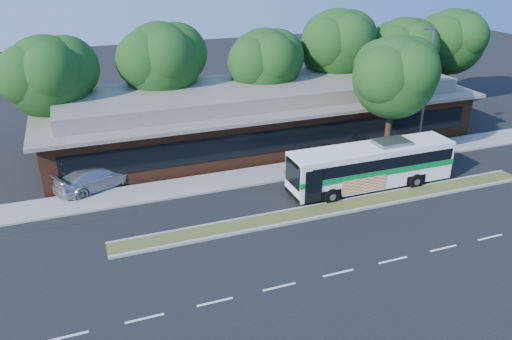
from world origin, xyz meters
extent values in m
plane|color=black|center=(0.00, 0.00, 0.00)|extent=(120.00, 120.00, 0.00)
cube|color=#474E21|center=(0.00, 0.60, 0.07)|extent=(26.00, 1.10, 0.15)
cube|color=gray|center=(0.00, 6.40, 0.06)|extent=(44.00, 2.60, 0.12)
cube|color=black|center=(-18.00, 10.00, 0.01)|extent=(14.00, 12.00, 0.01)
cube|color=#502819|center=(0.00, 13.00, 1.60)|extent=(32.00, 10.00, 3.20)
cube|color=slate|center=(0.00, 13.00, 3.32)|extent=(33.20, 11.20, 0.24)
cube|color=slate|center=(0.00, 13.00, 3.95)|extent=(30.00, 8.00, 1.00)
cube|color=black|center=(0.00, 7.97, 1.70)|extent=(30.00, 0.06, 1.60)
cylinder|color=slate|center=(9.60, 6.00, 4.50)|extent=(0.16, 0.16, 9.00)
cube|color=slate|center=(9.20, 6.00, 9.00)|extent=(0.90, 0.18, 0.14)
cylinder|color=black|center=(-15.00, 15.00, 1.99)|extent=(0.44, 0.44, 3.99)
sphere|color=#143812|center=(-15.00, 15.00, 5.73)|extent=(5.80, 5.80, 5.80)
sphere|color=#143812|center=(-13.70, 15.43, 6.19)|extent=(4.52, 4.52, 4.52)
cylinder|color=black|center=(-7.00, 16.00, 2.10)|extent=(0.44, 0.44, 4.20)
sphere|color=#143812|center=(-7.00, 16.00, 6.00)|extent=(6.00, 6.00, 6.00)
sphere|color=#143812|center=(-5.65, 16.45, 6.48)|extent=(4.68, 4.68, 4.68)
cylinder|color=black|center=(1.00, 15.00, 1.89)|extent=(0.44, 0.44, 3.78)
sphere|color=#143812|center=(1.00, 15.00, 5.46)|extent=(5.60, 5.60, 5.60)
sphere|color=#143812|center=(2.26, 15.42, 5.91)|extent=(4.37, 4.37, 4.37)
cylinder|color=black|center=(8.00, 16.00, 2.21)|extent=(0.44, 0.44, 4.41)
sphere|color=#143812|center=(8.00, 16.00, 6.27)|extent=(6.20, 6.20, 6.20)
sphere|color=#143812|center=(9.39, 16.46, 6.77)|extent=(4.84, 4.84, 4.84)
cylinder|color=black|center=(14.00, 15.00, 1.93)|extent=(0.44, 0.44, 3.86)
sphere|color=#143812|center=(14.00, 15.00, 5.60)|extent=(5.80, 5.80, 5.80)
sphere|color=#143812|center=(15.30, 15.43, 6.07)|extent=(4.52, 4.52, 4.52)
cylinder|color=black|center=(20.00, 16.00, 2.06)|extent=(0.44, 0.44, 4.12)
sphere|color=#143812|center=(20.00, 16.00, 5.92)|extent=(6.00, 6.00, 6.00)
sphere|color=#143812|center=(21.35, 16.45, 6.40)|extent=(4.68, 4.68, 4.68)
cube|color=white|center=(3.27, 2.40, 1.53)|extent=(10.65, 2.27, 2.45)
cube|color=black|center=(3.53, 2.40, 2.02)|extent=(9.80, 2.31, 0.73)
cube|color=white|center=(3.27, 2.40, 2.64)|extent=(10.67, 2.29, 0.23)
cube|color=#057B2F|center=(3.27, 2.40, 1.45)|extent=(10.71, 2.32, 0.34)
cube|color=black|center=(-2.08, 2.40, 1.82)|extent=(0.05, 1.99, 1.52)
cube|color=black|center=(8.61, 2.40, 2.11)|extent=(0.05, 1.86, 0.98)
cube|color=#BE388F|center=(2.11, 1.24, 0.89)|extent=(3.02, 0.05, 0.89)
cube|color=slate|center=(4.60, 2.40, 2.88)|extent=(2.13, 1.42, 0.27)
cylinder|color=black|center=(-0.02, 1.28, 0.49)|extent=(0.98, 0.32, 0.98)
cylinder|color=black|center=(-0.02, 3.51, 0.49)|extent=(0.98, 0.32, 0.98)
cylinder|color=black|center=(5.93, 1.29, 0.49)|extent=(0.98, 0.32, 0.98)
cylinder|color=black|center=(5.93, 3.52, 0.49)|extent=(0.98, 0.32, 0.98)
imported|color=#B1B5B8|center=(-12.84, 8.34, 0.77)|extent=(5.74, 4.13, 1.54)
cylinder|color=black|center=(6.75, 5.83, 2.16)|extent=(0.44, 0.44, 4.32)
sphere|color=#143812|center=(6.75, 5.83, 5.99)|extent=(5.56, 5.56, 5.56)
sphere|color=#143812|center=(8.00, 6.25, 6.43)|extent=(4.34, 4.34, 4.34)
camera|label=1|loc=(-13.33, -21.76, 13.93)|focal=35.00mm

